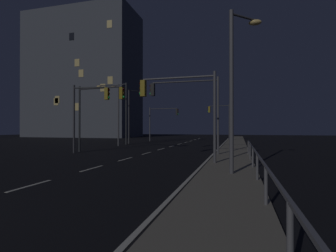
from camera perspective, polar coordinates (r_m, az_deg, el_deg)
name	(u,v)px	position (r m, az deg, el deg)	size (l,w,h in m)	color
ground_plane	(149,153)	(21.39, -4.25, -5.88)	(112.00, 112.00, 0.00)	black
sidewalk_right	(233,154)	(20.16, 14.08, -6.02)	(2.49, 77.00, 0.14)	gray
lane_markings_center	(161,149)	(24.70, -1.51, -5.13)	(0.14, 50.00, 0.01)	silver
lane_edge_line	(218,149)	(25.21, 10.92, -5.02)	(0.14, 53.00, 0.01)	silver
traffic_light_overhead_east	(179,99)	(14.83, 2.47, 6.05)	(4.52, 0.34, 5.02)	#4C4C51
traffic_light_near_left	(89,105)	(21.73, -17.04, 4.35)	(3.12, 0.54, 5.52)	#38383D
traffic_light_far_left	(220,115)	(40.38, 11.37, 2.39)	(3.35, 0.61, 5.50)	#38383D
traffic_light_mid_right	(98,105)	(22.08, -15.14, 4.53)	(4.45, 0.69, 5.56)	#2D3033
traffic_light_near_right	(187,99)	(19.44, 4.26, 5.86)	(5.29, 0.34, 5.62)	#4C4C51
traffic_light_far_center	(162,117)	(38.38, -1.23, 2.02)	(4.60, 0.54, 5.11)	#4C4C51
street_lamp_far_end	(236,76)	(11.55, 14.80, 10.67)	(1.37, 1.23, 6.86)	#4C4C51
street_lamp_across_street	(124,107)	(32.20, -9.73, 4.09)	(2.41, 0.94, 7.53)	#2D3033
street_lamp_median	(131,111)	(33.37, -8.08, 3.36)	(1.38, 1.82, 6.94)	#38383D
street_lamp_mid_block	(114,108)	(29.76, -11.71, 3.85)	(2.46, 0.92, 6.93)	#4C4C51
barrier_fence	(257,160)	(10.15, 19.06, -7.04)	(0.09, 19.09, 0.98)	#59595E
building_distant	(84,76)	(62.24, -18.07, 10.43)	(24.10, 11.27, 27.36)	#4C515B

